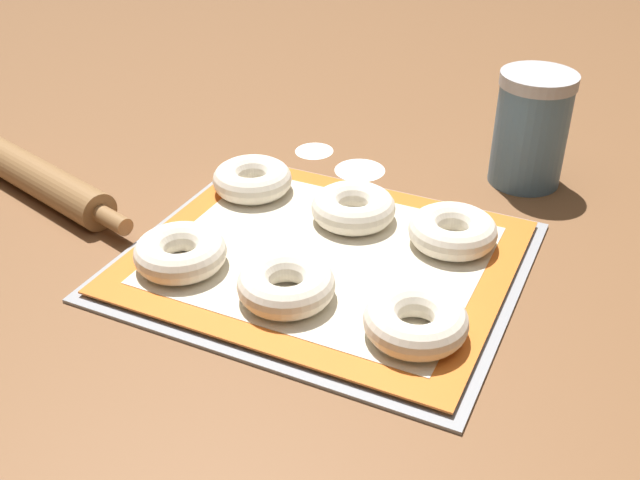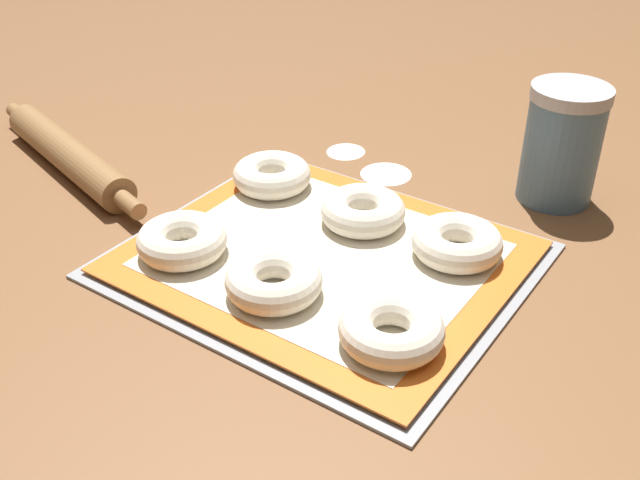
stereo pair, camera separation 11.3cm
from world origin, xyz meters
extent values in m
plane|color=brown|center=(0.00, 0.00, 0.00)|extent=(2.80, 2.80, 0.00)
cube|color=#93969B|center=(0.00, 0.01, 0.00)|extent=(0.43, 0.37, 0.01)
cube|color=orange|center=(0.00, 0.01, 0.01)|extent=(0.41, 0.35, 0.00)
cube|color=beige|center=(0.00, 0.01, 0.01)|extent=(0.34, 0.29, 0.00)
torus|color=silver|center=(-0.13, -0.08, 0.03)|extent=(0.10, 0.10, 0.03)
torus|color=silver|center=(0.00, -0.09, 0.03)|extent=(0.10, 0.10, 0.03)
torus|color=silver|center=(0.14, -0.09, 0.03)|extent=(0.10, 0.10, 0.03)
torus|color=silver|center=(-0.15, 0.10, 0.03)|extent=(0.10, 0.10, 0.03)
torus|color=silver|center=(0.00, 0.09, 0.03)|extent=(0.10, 0.10, 0.03)
torus|color=silver|center=(0.12, 0.09, 0.03)|extent=(0.10, 0.10, 0.03)
cylinder|color=slate|center=(0.16, 0.30, 0.07)|extent=(0.09, 0.09, 0.14)
cylinder|color=#B2B2B7|center=(0.16, 0.30, 0.14)|extent=(0.10, 0.10, 0.02)
cylinder|color=olive|center=(-0.42, -0.01, 0.02)|extent=(0.31, 0.13, 0.05)
cylinder|color=olive|center=(-0.25, -0.05, 0.02)|extent=(0.05, 0.03, 0.02)
ellipsoid|color=white|center=(-0.14, 0.26, 0.00)|extent=(0.06, 0.06, 0.00)
ellipsoid|color=white|center=(-0.05, 0.23, 0.00)|extent=(0.07, 0.07, 0.00)
camera|label=1|loc=(0.30, -0.63, 0.48)|focal=42.00mm
camera|label=2|loc=(0.40, -0.57, 0.48)|focal=42.00mm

